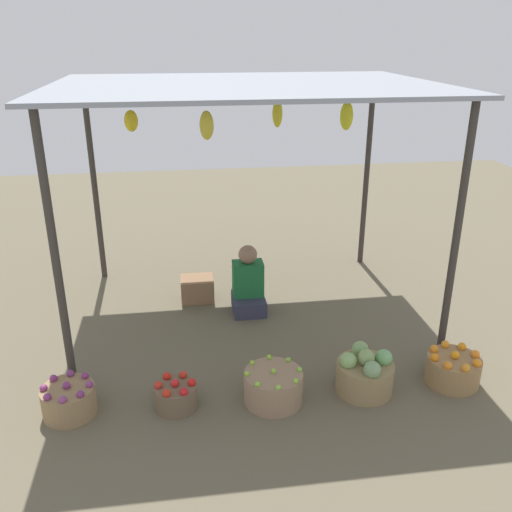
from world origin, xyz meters
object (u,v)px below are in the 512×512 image
wooden_crate_near_vendor (197,289)px  basket_purple_onions (69,400)px  basket_red_tomatoes (176,395)px  basket_oranges (453,369)px  vendor_person (248,286)px  basket_limes (273,387)px  basket_cabbages (365,374)px

wooden_crate_near_vendor → basket_purple_onions: bearing=-120.3°
basket_purple_onions → basket_red_tomatoes: bearing=-2.4°
basket_purple_onions → basket_red_tomatoes: basket_purple_onions is taller
basket_purple_onions → wooden_crate_near_vendor: (1.15, 1.97, 0.01)m
basket_purple_onions → wooden_crate_near_vendor: bearing=59.7°
basket_red_tomatoes → basket_oranges: 2.49m
basket_red_tomatoes → wooden_crate_near_vendor: 2.03m
basket_oranges → basket_red_tomatoes: bearing=-179.9°
vendor_person → basket_purple_onions: 2.37m
basket_limes → basket_oranges: size_ratio=1.06×
basket_limes → basket_oranges: (1.66, 0.04, -0.01)m
basket_limes → vendor_person: bearing=89.9°
wooden_crate_near_vendor → vendor_person: bearing=-31.5°
basket_limes → wooden_crate_near_vendor: 2.12m
basket_red_tomatoes → wooden_crate_near_vendor: bearing=82.3°
vendor_person → basket_cabbages: 1.86m
vendor_person → basket_purple_onions: bearing=-136.5°
basket_red_tomatoes → basket_limes: (0.83, -0.04, 0.03)m
basket_limes → basket_oranges: basket_limes is taller
basket_oranges → wooden_crate_near_vendor: size_ratio=1.25×
basket_limes → basket_oranges: bearing=1.5°
basket_purple_onions → basket_cabbages: bearing=-0.9°
basket_red_tomatoes → basket_cabbages: 1.66m
vendor_person → basket_oranges: bearing=-45.0°
basket_purple_onions → basket_oranges: (3.37, -0.03, 0.00)m
vendor_person → basket_oranges: 2.35m
basket_purple_onions → basket_cabbages: (2.54, -0.04, 0.04)m
basket_oranges → basket_purple_onions: bearing=179.5°
vendor_person → basket_purple_onions: size_ratio=1.77×
vendor_person → basket_red_tomatoes: size_ratio=2.15×
basket_purple_onions → basket_cabbages: 2.54m
basket_purple_onions → basket_limes: basket_limes is taller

